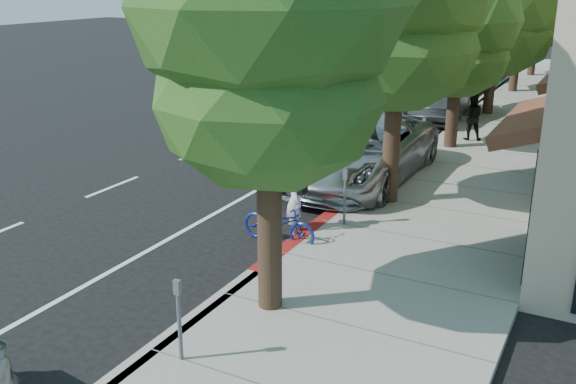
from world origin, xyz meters
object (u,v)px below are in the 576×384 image
Objects in this scene: street_tree_2 at (460,23)px; bicycle at (279,223)px; dark_sedan at (441,99)px; dark_suv_far at (475,67)px; white_pickup at (444,75)px; pedestrian at (472,117)px; street_tree_3 at (499,0)px; cyclist at (295,200)px; street_tree_0 at (267,13)px; silver_suv at (359,151)px.

street_tree_2 reaches higher than bicycle.
dark_sedan is 1.03× the size of dark_suv_far.
white_pickup is (-1.56, 6.50, -0.02)m from dark_sedan.
dark_sedan is 3.28× the size of pedestrian.
pedestrian is (0.37, -4.80, -3.58)m from street_tree_3.
cyclist reaches higher than bicycle.
street_tree_0 is 1.54× the size of dark_suv_far.
street_tree_0 is 1.35× the size of white_pickup.
street_tree_0 is 4.92× the size of pedestrian.
cyclist is at bearing -5.82° from bicycle.
street_tree_3 is 1.33× the size of white_pickup.
bicycle is at bearing 142.02° from cyclist.
silver_suv is (-0.10, 4.80, 0.43)m from bicycle.
street_tree_2 is 0.86× the size of street_tree_3.
cyclist is at bearing -80.28° from white_pickup.
dark_sedan is (-1.54, -1.50, -3.67)m from street_tree_3.
street_tree_3 is 15.88m from bicycle.
pedestrian is (0.37, 13.20, -3.95)m from street_tree_0.
dark_suv_far is at bearing 99.28° from street_tree_2.
cyclist is 0.31× the size of dark_sedan.
street_tree_3 is 15.21m from cyclist.
street_tree_2 is at bearing -70.02° from white_pickup.
dark_sedan is at bearing 90.70° from silver_suv.
pedestrian is (1.77, 5.70, 0.05)m from silver_suv.
white_pickup is 10.39m from pedestrian.
pedestrian is (3.47, -9.80, 0.11)m from white_pickup.
dark_suv_far is at bearing 5.25° from bicycle.
white_pickup is (-1.89, 19.70, 0.02)m from cyclist.
silver_suv is 1.24× the size of dark_sedan.
dark_sedan is 0.90× the size of white_pickup.
white_pickup reaches higher than bicycle.
dark_suv_far reaches higher than bicycle.
dark_suv_far is 13.35m from pedestrian.
street_tree_2 is 4.12× the size of pedestrian.
street_tree_2 reaches higher than pedestrian.
street_tree_0 is at bearing -86.20° from dark_suv_far.
dark_sedan is at bearing 3.74° from bicycle.
dark_suv_far is at bearing 105.74° from street_tree_3.
street_tree_3 reaches higher than bicycle.
street_tree_3 is 4.38× the size of bicycle.
silver_suv is (-0.19, 4.20, 0.08)m from cyclist.
street_tree_0 reaches higher than street_tree_2.
pedestrian is at bearing -79.61° from dark_suv_far.
bicycle is (-1.30, 2.70, -4.43)m from street_tree_0.
street_tree_2 is 3.34m from pedestrian.
cyclist is at bearing 66.40° from pedestrian.
silver_suv is at bearing -88.42° from dark_suv_far.
silver_suv is at bearing -97.59° from street_tree_3.
pedestrian is at bearing -66.28° from white_pickup.
silver_suv reaches higher than white_pickup.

